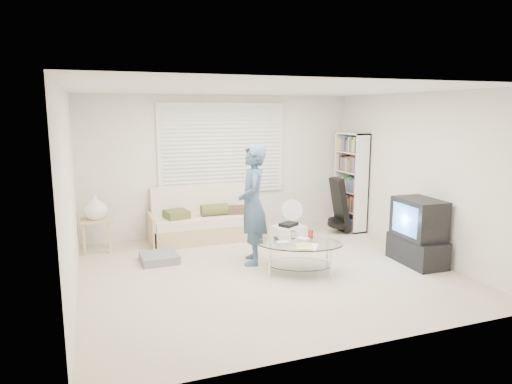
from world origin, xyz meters
name	(u,v)px	position (x,y,z in m)	size (l,w,h in m)	color
ground	(267,271)	(0.00, 0.00, 0.00)	(5.00, 5.00, 0.00)	tan
room_shell	(255,152)	(0.00, 0.48, 1.63)	(5.02, 4.52, 2.51)	white
window_blinds	(223,149)	(0.00, 2.20, 1.55)	(2.32, 0.08, 1.62)	silver
futon_sofa	(205,222)	(-0.43, 1.87, 0.30)	(1.90, 0.77, 0.93)	tan
grey_floor_pillow	(159,258)	(-1.36, 0.93, 0.06)	(0.53, 0.53, 0.12)	slate
side_table	(95,209)	(-2.22, 1.76, 0.69)	(0.47, 0.38, 0.93)	tan
bookshelf	(351,182)	(2.32, 1.64, 0.91)	(0.29, 0.77, 1.82)	white
guitar_case	(339,209)	(1.98, 1.44, 0.45)	(0.37, 0.38, 1.01)	black
floor_fan	(291,214)	(1.10, 1.63, 0.38)	(0.40, 0.27, 0.66)	white
storage_bin	(288,234)	(0.82, 1.10, 0.17)	(0.56, 0.42, 0.37)	white
tv_unit	(418,232)	(2.20, -0.44, 0.47)	(0.52, 0.90, 0.97)	black
coffee_table	(299,249)	(0.39, -0.22, 0.35)	(1.38, 1.16, 0.56)	silver
standing_person	(253,205)	(-0.07, 0.42, 0.88)	(0.64, 0.42, 1.75)	#314964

